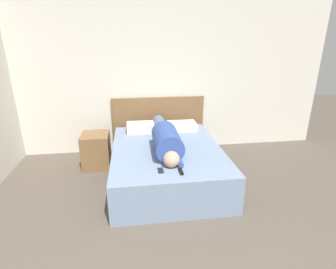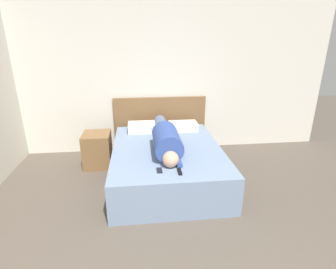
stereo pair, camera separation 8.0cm
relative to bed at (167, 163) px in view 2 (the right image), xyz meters
name	(u,v)px [view 2 (the right image)]	position (x,y,z in m)	size (l,w,h in m)	color
wall_back	(161,79)	(0.03, 1.19, 1.05)	(6.04, 0.06, 2.60)	silver
bed	(167,163)	(0.00, 0.00, 0.00)	(1.53, 2.01, 0.50)	#7589A8
headboard	(160,124)	(0.00, 1.12, 0.24)	(1.65, 0.04, 0.99)	brown
nightstand	(98,150)	(-1.07, 0.55, 0.03)	(0.43, 0.46, 0.55)	brown
person_lying	(166,138)	(-0.02, -0.04, 0.40)	(0.36, 1.67, 0.36)	tan
pillow_near_headboard	(143,127)	(-0.32, 0.73, 0.32)	(0.50, 0.33, 0.14)	silver
pillow_second	(183,126)	(0.36, 0.73, 0.31)	(0.47, 0.33, 0.13)	silver
tv_remote	(180,172)	(0.07, -0.77, 0.26)	(0.04, 0.15, 0.02)	black
cell_phone	(159,170)	(-0.16, -0.70, 0.26)	(0.06, 0.13, 0.01)	black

